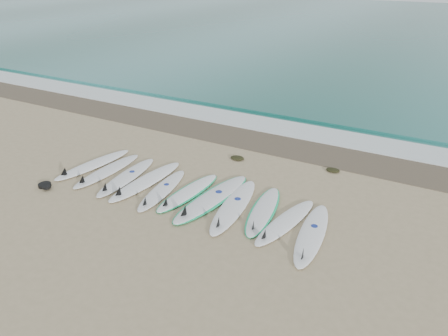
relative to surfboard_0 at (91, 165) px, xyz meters
The scene contains 19 objects.
ground 3.23m from the surfboard_0, ahead, with size 120.00×120.00×0.00m, color tan.
ocean 32.61m from the surfboard_0, 84.32° to the left, with size 120.00×55.00×0.03m, color #236B65.
wet_sand_band 5.18m from the surfboard_0, 51.48° to the left, with size 120.00×1.80×0.01m, color brown.
foam_band 6.34m from the surfboard_0, 59.38° to the left, with size 120.00×1.40×0.04m, color silver.
wave_crest 7.67m from the surfboard_0, 65.10° to the left, with size 120.00×1.00×0.10m, color #236B65.
surfboard_0 is the anchor object (origin of this frame).
surfboard_1 0.64m from the surfboard_0, ahead, with size 0.53×2.45×0.31m.
surfboard_2 1.34m from the surfboard_0, ahead, with size 0.77×2.52×0.32m.
surfboard_3 1.93m from the surfboard_0, ahead, with size 0.69×2.68×0.34m.
surfboard_4 2.59m from the surfboard_0, ahead, with size 0.83×2.36×0.30m.
surfboard_5 3.20m from the surfboard_0, ahead, with size 0.73×2.36×0.30m.
surfboard_6 3.87m from the surfboard_0, ahead, with size 0.96×2.90×0.36m.
surfboard_7 4.51m from the surfboard_0, ahead, with size 0.94×2.74×0.34m.
surfboard_8 5.18m from the surfboard_0, ahead, with size 0.95×2.38×0.29m.
surfboard_9 5.79m from the surfboard_0, ahead, with size 0.85×2.37×0.30m.
surfboard_10 6.47m from the surfboard_0, ahead, with size 0.85×2.56×0.32m.
seaweed_near 4.10m from the surfboard_0, 36.29° to the left, with size 0.41×0.32×0.08m, color black.
seaweed_far 6.66m from the surfboard_0, 26.70° to the left, with size 0.37×0.29×0.07m, color black.
leash_coil 1.47m from the surfboard_0, 95.54° to the right, with size 0.46×0.36×0.11m.
Camera 1 is at (5.34, -7.73, 5.21)m, focal length 35.00 mm.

